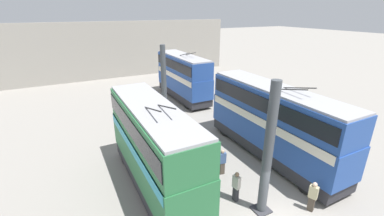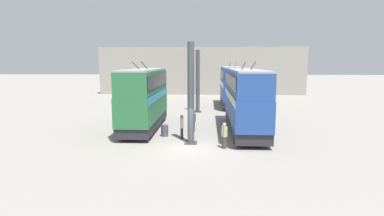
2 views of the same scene
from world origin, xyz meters
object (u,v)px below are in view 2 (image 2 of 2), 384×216
at_px(oil_drum, 165,130).
at_px(bus_right_near, 144,95).
at_px(person_aisle_midway, 193,120).
at_px(bus_left_far, 232,84).
at_px(person_by_left_row, 224,135).
at_px(person_aisle_foreground, 182,126).
at_px(bus_left_near, 245,96).

bearing_deg(oil_drum, bus_right_near, 39.81).
relative_size(bus_right_near, person_aisle_midway, 5.54).
xyz_separation_m(bus_right_near, oil_drum, (-2.46, -2.05, -2.43)).
bearing_deg(bus_right_near, bus_left_far, -31.27).
bearing_deg(bus_left_far, person_by_left_row, 174.33).
distance_m(bus_right_near, person_aisle_foreground, 5.03).
xyz_separation_m(person_aisle_foreground, person_by_left_row, (-2.41, -3.01, -0.04)).
xyz_separation_m(bus_left_far, bus_right_near, (-13.76, 8.36, -0.00)).
height_order(bus_left_near, oil_drum, bus_left_near).
bearing_deg(person_aisle_midway, person_by_left_row, -146.66).
bearing_deg(person_by_left_row, bus_left_far, -116.86).
xyz_separation_m(bus_right_near, person_aisle_midway, (-0.75, -4.14, -1.96)).
height_order(bus_right_near, person_aisle_foreground, bus_right_near).
bearing_deg(bus_left_far, bus_left_near, 180.00).
height_order(bus_left_far, bus_right_near, bus_right_near).
relative_size(bus_right_near, oil_drum, 10.78).
height_order(bus_left_far, oil_drum, bus_left_far).
bearing_deg(bus_right_near, person_aisle_midway, -100.23).
bearing_deg(person_aisle_midway, bus_left_far, -8.48).
xyz_separation_m(bus_left_near, person_aisle_foreground, (-2.68, 4.92, -1.93)).
relative_size(bus_left_near, oil_drum, 12.57).
bearing_deg(bus_left_near, oil_drum, 107.59).
height_order(bus_left_far, person_by_left_row, bus_left_far).
bearing_deg(bus_left_near, bus_right_near, 86.85).
relative_size(bus_left_near, bus_right_near, 1.17).
xyz_separation_m(bus_right_near, person_by_left_row, (-5.55, -6.44, -1.96)).
relative_size(bus_left_near, bus_left_far, 1.20).
bearing_deg(person_by_left_row, person_aisle_midway, -85.58).
height_order(person_aisle_foreground, person_by_left_row, person_aisle_foreground).
xyz_separation_m(bus_left_far, person_by_left_row, (-19.31, 1.92, -1.96)).
xyz_separation_m(bus_left_far, oil_drum, (-16.22, 6.31, -2.44)).
bearing_deg(bus_left_far, person_aisle_midway, 163.79).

